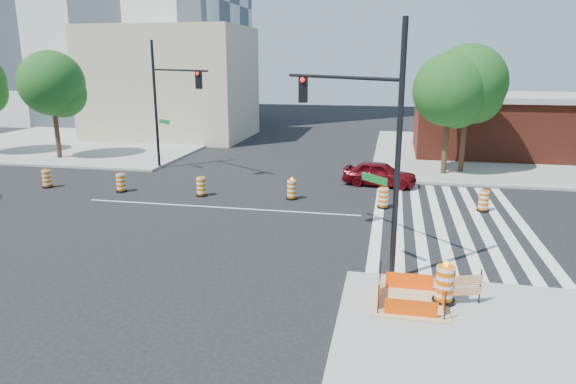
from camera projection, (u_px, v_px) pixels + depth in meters
name	position (u px, v px, depth m)	size (l,w,h in m)	color
ground	(219.00, 207.00, 25.43)	(120.00, 120.00, 0.00)	black
sidewalk_ne	(522.00, 155.00, 38.98)	(22.00, 22.00, 0.15)	gray
sidewalk_nw	(94.00, 140.00, 45.98)	(22.00, 22.00, 0.15)	gray
crosswalk_east	(448.00, 221.00, 23.30)	(6.75, 13.50, 0.01)	silver
lane_centerline	(219.00, 207.00, 25.43)	(14.00, 0.12, 0.01)	silver
excavation_pit	(410.00, 301.00, 15.09)	(2.20, 2.20, 0.90)	tan
brick_storefront	(526.00, 126.00, 38.42)	(16.50, 8.50, 4.60)	maroon
beige_midrise	(172.00, 83.00, 47.37)	(14.00, 10.00, 10.00)	#B9AD8D
red_coupe	(380.00, 174.00, 29.66)	(1.69, 4.20, 1.43)	#53070C
signal_pole_se	(363.00, 123.00, 17.28)	(4.48, 4.49, 8.20)	black
signal_pole_nw	(168.00, 94.00, 32.21)	(5.13, 3.70, 8.18)	black
pit_drum	(444.00, 285.00, 15.01)	(0.67, 0.67, 1.32)	black
barricade	(467.00, 285.00, 14.90)	(0.88, 0.34, 1.07)	#E16004
tree_north_b	(53.00, 87.00, 36.40)	(4.57, 4.57, 7.77)	#382314
tree_north_c	(450.00, 94.00, 31.20)	(4.44, 4.44, 7.55)	#382314
tree_north_d	(468.00, 87.00, 31.78)	(4.76, 4.76, 8.09)	#382314
median_drum_0	(47.00, 179.00, 29.27)	(0.60, 0.60, 1.02)	black
median_drum_1	(121.00, 183.00, 28.32)	(0.60, 0.60, 1.02)	black
median_drum_2	(201.00, 187.00, 27.45)	(0.60, 0.60, 1.02)	black
median_drum_3	(292.00, 190.00, 26.82)	(0.60, 0.60, 1.18)	black
median_drum_4	(383.00, 199.00, 25.21)	(0.60, 0.60, 1.02)	black
median_drum_5	(484.00, 202.00, 24.66)	(0.60, 0.60, 1.02)	black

